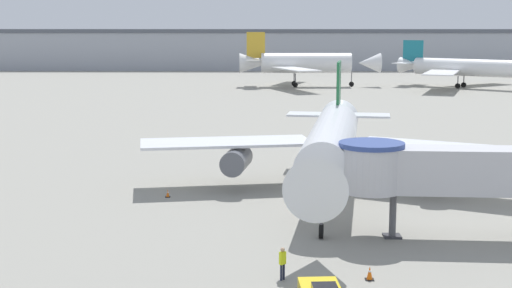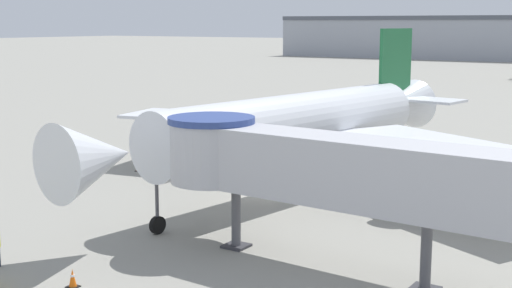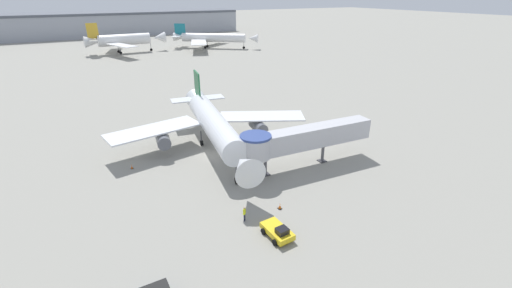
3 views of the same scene
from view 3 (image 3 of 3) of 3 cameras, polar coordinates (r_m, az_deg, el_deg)
name	(u,v)px [view 3 (image 3 of 3)]	position (r m, az deg, el deg)	size (l,w,h in m)	color
ground_plane	(211,155)	(52.60, -7.44, -1.86)	(800.00, 800.00, 0.00)	gray
main_airplane	(213,124)	(53.00, -7.12, 3.34)	(32.06, 31.53, 9.99)	silver
jet_bridge	(299,139)	(47.23, 7.19, 0.89)	(20.09, 4.41, 6.06)	#B7B7BC
pushback_tug_yellow	(278,231)	(35.73, 3.64, -14.30)	(2.41, 3.77, 1.47)	yellow
traffic_cone_port_wing	(132,167)	(51.24, -20.00, -3.58)	(0.37, 0.37, 0.62)	black
traffic_cone_near_nose	(280,206)	(39.87, 4.00, -10.27)	(0.46, 0.46, 0.75)	black
ground_crew_marshaller	(244,213)	(37.56, -1.95, -11.40)	(0.39, 0.37, 1.77)	#1E2338
background_jet_teal_tail	(211,38)	(157.23, -7.44, 17.17)	(33.84, 33.04, 10.15)	white
background_jet_gold_tail	(123,40)	(152.30, -21.32, 15.88)	(31.26, 35.64, 12.00)	white
terminal_building	(80,25)	(220.27, -27.31, 17.24)	(177.12, 26.46, 12.43)	#999EA8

